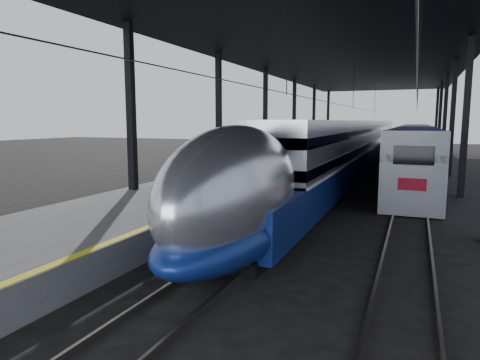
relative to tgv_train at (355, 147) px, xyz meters
The scene contains 8 objects.
ground 27.22m from the tgv_train, 94.23° to the right, with size 160.00×160.00×0.00m, color black.
platform 9.09m from the tgv_train, 127.90° to the right, with size 6.00×80.00×1.00m, color #4C4C4F.
yellow_strip 7.64m from the tgv_train, 110.91° to the right, with size 0.30×80.00×0.01m, color yellow.
rails 7.75m from the tgv_train, 70.51° to the right, with size 6.52×80.00×0.16m.
canopy 9.99m from the tgv_train, 90.81° to the right, with size 18.00×75.00×9.47m.
tgv_train is the anchor object (origin of this frame).
second_train 9.66m from the tgv_train, 58.83° to the left, with size 2.85×56.05×3.93m.
child 27.63m from the tgv_train, 96.16° to the right, with size 0.38×0.25×1.03m, color #4D3319.
Camera 1 is at (7.06, -12.38, 4.36)m, focal length 32.00 mm.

